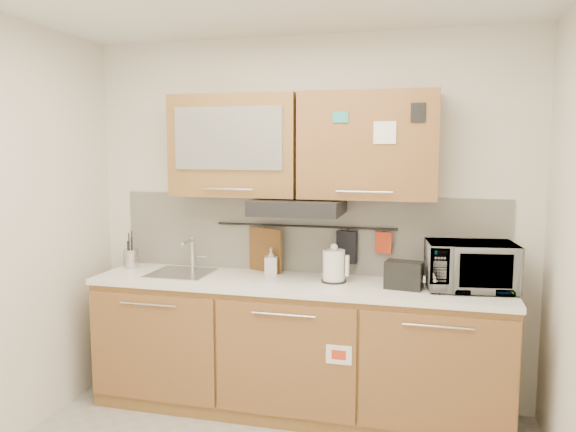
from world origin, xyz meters
The scene contains 17 objects.
wall_back centered at (0.00, 1.50, 1.30)m, with size 3.20×3.20×0.00m, color silver.
base_cabinet centered at (0.00, 1.19, 0.41)m, with size 2.80×0.64×0.88m.
countertop centered at (0.00, 1.19, 0.90)m, with size 2.82×0.62×0.04m, color white.
backsplash centered at (0.00, 1.49, 1.20)m, with size 2.80×0.02×0.56m, color silver.
upper_cabinets centered at (0.00, 1.32, 1.83)m, with size 1.82×0.37×0.70m.
range_hood centered at (0.00, 1.25, 1.42)m, with size 0.60×0.46×0.10m, color black.
sink centered at (-0.85, 1.21, 0.92)m, with size 0.42×0.40×0.26m.
utensil_rail centered at (0.00, 1.45, 1.26)m, with size 0.02×0.02×1.30m, color black.
utensil_crock centered at (-1.30, 1.29, 0.99)m, with size 0.15×0.15×0.28m.
kettle centered at (0.25, 1.23, 1.02)m, with size 0.19×0.17×0.26m.
toaster centered at (0.72, 1.17, 1.01)m, with size 0.25×0.17×0.18m.
microwave centered at (1.13, 1.25, 1.07)m, with size 0.54×0.37×0.30m, color #999999.
soap_bottle centered at (-0.22, 1.34, 1.02)m, with size 0.09×0.09×0.19m, color #999999.
cutting_board centered at (-0.30, 1.44, 1.05)m, with size 0.31×0.02×0.38m, color brown.
oven_mitt centered at (0.32, 1.44, 1.15)m, with size 0.11×0.03×0.19m, color navy.
dark_pouch centered at (0.31, 1.44, 1.13)m, with size 0.15×0.04×0.23m, color black.
pot_holder centered at (0.56, 1.44, 1.17)m, with size 0.12×0.02×0.15m, color #AD3217.
Camera 1 is at (0.88, -2.42, 1.81)m, focal length 35.00 mm.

